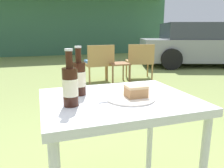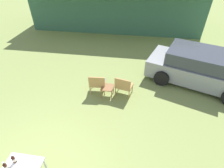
{
  "view_description": "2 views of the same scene",
  "coord_description": "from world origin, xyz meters",
  "px_view_note": "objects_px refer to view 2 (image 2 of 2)",
  "views": [
    {
      "loc": [
        -0.38,
        -1.03,
        1.08
      ],
      "look_at": [
        0.0,
        0.1,
        0.79
      ],
      "focal_mm": 35.0,
      "sensor_mm": 36.0,
      "label": 1
    },
    {
      "loc": [
        2.15,
        -1.51,
        4.33
      ],
      "look_at": [
        1.48,
        2.94,
        0.9
      ],
      "focal_mm": 28.0,
      "sensor_mm": 36.0,
      "label": 2
    }
  ],
  "objects_px": {
    "parked_car": "(198,68)",
    "wicker_chair_cushioned": "(97,83)",
    "cola_bottle_far": "(6,167)",
    "cola_bottle_near": "(14,159)",
    "garden_side_table": "(107,88)",
    "wicker_chair_plain": "(124,85)"
  },
  "relations": [
    {
      "from": "cola_bottle_near",
      "to": "cola_bottle_far",
      "type": "distance_m",
      "value": 0.18
    },
    {
      "from": "wicker_chair_plain",
      "to": "garden_side_table",
      "type": "distance_m",
      "value": 0.6
    },
    {
      "from": "cola_bottle_far",
      "to": "garden_side_table",
      "type": "bearing_deg",
      "value": 66.32
    },
    {
      "from": "parked_car",
      "to": "cola_bottle_near",
      "type": "relative_size",
      "value": 16.24
    },
    {
      "from": "cola_bottle_near",
      "to": "cola_bottle_far",
      "type": "relative_size",
      "value": 1.0
    },
    {
      "from": "garden_side_table",
      "to": "cola_bottle_near",
      "type": "xyz_separation_m",
      "value": [
        -1.43,
        -3.25,
        0.48
      ]
    },
    {
      "from": "wicker_chair_cushioned",
      "to": "cola_bottle_far",
      "type": "xyz_separation_m",
      "value": [
        -1.1,
        -3.57,
        0.38
      ]
    },
    {
      "from": "garden_side_table",
      "to": "cola_bottle_far",
      "type": "xyz_separation_m",
      "value": [
        -1.5,
        -3.41,
        0.48
      ]
    },
    {
      "from": "parked_car",
      "to": "wicker_chair_plain",
      "type": "relative_size",
      "value": 5.33
    },
    {
      "from": "wicker_chair_cushioned",
      "to": "cola_bottle_near",
      "type": "relative_size",
      "value": 3.05
    },
    {
      "from": "parked_car",
      "to": "wicker_chair_cushioned",
      "type": "relative_size",
      "value": 5.33
    },
    {
      "from": "garden_side_table",
      "to": "cola_bottle_near",
      "type": "distance_m",
      "value": 3.58
    },
    {
      "from": "cola_bottle_near",
      "to": "wicker_chair_plain",
      "type": "bearing_deg",
      "value": 59.35
    },
    {
      "from": "wicker_chair_cushioned",
      "to": "cola_bottle_far",
      "type": "height_order",
      "value": "cola_bottle_far"
    },
    {
      "from": "cola_bottle_near",
      "to": "cola_bottle_far",
      "type": "xyz_separation_m",
      "value": [
        -0.07,
        -0.17,
        0.0
      ]
    },
    {
      "from": "parked_car",
      "to": "wicker_chair_cushioned",
      "type": "height_order",
      "value": "parked_car"
    },
    {
      "from": "parked_car",
      "to": "cola_bottle_far",
      "type": "height_order",
      "value": "parked_car"
    },
    {
      "from": "garden_side_table",
      "to": "cola_bottle_far",
      "type": "relative_size",
      "value": 1.67
    },
    {
      "from": "cola_bottle_near",
      "to": "wicker_chair_cushioned",
      "type": "bearing_deg",
      "value": 73.11
    },
    {
      "from": "garden_side_table",
      "to": "cola_bottle_near",
      "type": "bearing_deg",
      "value": -113.72
    },
    {
      "from": "garden_side_table",
      "to": "wicker_chair_plain",
      "type": "bearing_deg",
      "value": 13.05
    },
    {
      "from": "cola_bottle_far",
      "to": "wicker_chair_cushioned",
      "type": "bearing_deg",
      "value": 72.82
    }
  ]
}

